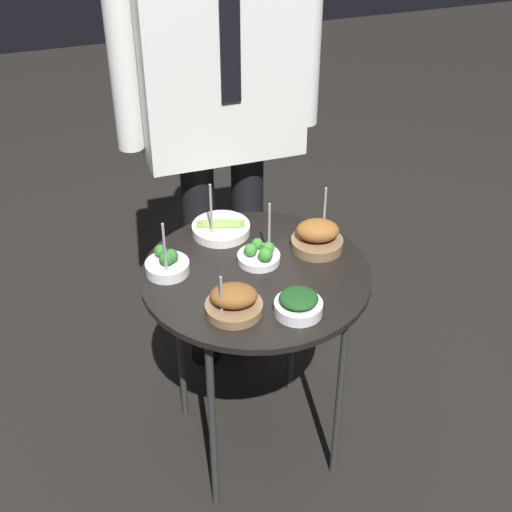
{
  "coord_description": "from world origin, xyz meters",
  "views": [
    {
      "loc": [
        -0.48,
        -1.43,
        1.76
      ],
      "look_at": [
        0.0,
        0.0,
        0.71
      ],
      "focal_mm": 50.0,
      "sensor_mm": 36.0,
      "label": 1
    }
  ],
  "objects_px": {
    "serving_cart": "(256,288)",
    "bowl_broccoli_far_rim": "(167,264)",
    "bowl_roast_front_left": "(234,301)",
    "waiter_figure": "(219,76)",
    "bowl_roast_mid_right": "(317,237)",
    "bowl_spinach_near_rim": "(298,304)",
    "bowl_asparagus_back_left": "(221,228)",
    "bowl_broccoli_center": "(260,255)"
  },
  "relations": [
    {
      "from": "serving_cart",
      "to": "bowl_broccoli_far_rim",
      "type": "distance_m",
      "value": 0.24
    },
    {
      "from": "bowl_broccoli_far_rim",
      "to": "serving_cart",
      "type": "bearing_deg",
      "value": -18.53
    },
    {
      "from": "bowl_asparagus_back_left",
      "to": "waiter_figure",
      "type": "height_order",
      "value": "waiter_figure"
    },
    {
      "from": "bowl_broccoli_center",
      "to": "bowl_roast_front_left",
      "type": "height_order",
      "value": "bowl_broccoli_center"
    },
    {
      "from": "serving_cart",
      "to": "bowl_asparagus_back_left",
      "type": "relative_size",
      "value": 3.71
    },
    {
      "from": "bowl_broccoli_far_rim",
      "to": "bowl_roast_front_left",
      "type": "height_order",
      "value": "bowl_broccoli_far_rim"
    },
    {
      "from": "bowl_roast_front_left",
      "to": "waiter_figure",
      "type": "relative_size",
      "value": 0.09
    },
    {
      "from": "waiter_figure",
      "to": "bowl_asparagus_back_left",
      "type": "bearing_deg",
      "value": -107.77
    },
    {
      "from": "bowl_spinach_near_rim",
      "to": "bowl_roast_front_left",
      "type": "distance_m",
      "value": 0.16
    },
    {
      "from": "bowl_asparagus_back_left",
      "to": "bowl_roast_mid_right",
      "type": "distance_m",
      "value": 0.28
    },
    {
      "from": "bowl_roast_mid_right",
      "to": "bowl_spinach_near_rim",
      "type": "bearing_deg",
      "value": -121.74
    },
    {
      "from": "bowl_roast_mid_right",
      "to": "waiter_figure",
      "type": "relative_size",
      "value": 0.1
    },
    {
      "from": "bowl_roast_front_left",
      "to": "waiter_figure",
      "type": "height_order",
      "value": "waiter_figure"
    },
    {
      "from": "serving_cart",
      "to": "waiter_figure",
      "type": "bearing_deg",
      "value": 85.3
    },
    {
      "from": "serving_cart",
      "to": "waiter_figure",
      "type": "distance_m",
      "value": 0.6
    },
    {
      "from": "bowl_spinach_near_rim",
      "to": "bowl_asparagus_back_left",
      "type": "xyz_separation_m",
      "value": [
        -0.08,
        0.4,
        -0.01
      ]
    },
    {
      "from": "bowl_broccoli_center",
      "to": "bowl_roast_front_left",
      "type": "bearing_deg",
      "value": -125.33
    },
    {
      "from": "bowl_spinach_near_rim",
      "to": "bowl_roast_front_left",
      "type": "height_order",
      "value": "bowl_roast_front_left"
    },
    {
      "from": "serving_cart",
      "to": "bowl_roast_mid_right",
      "type": "relative_size",
      "value": 3.88
    },
    {
      "from": "bowl_broccoli_far_rim",
      "to": "bowl_roast_mid_right",
      "type": "xyz_separation_m",
      "value": [
        0.41,
        -0.02,
        0.01
      ]
    },
    {
      "from": "bowl_broccoli_center",
      "to": "bowl_roast_mid_right",
      "type": "bearing_deg",
      "value": 3.6
    },
    {
      "from": "serving_cart",
      "to": "bowl_broccoli_far_rim",
      "type": "relative_size",
      "value": 3.89
    },
    {
      "from": "bowl_asparagus_back_left",
      "to": "bowl_broccoli_center",
      "type": "bearing_deg",
      "value": -71.02
    },
    {
      "from": "bowl_broccoli_far_rim",
      "to": "bowl_roast_front_left",
      "type": "bearing_deg",
      "value": -61.45
    },
    {
      "from": "waiter_figure",
      "to": "bowl_roast_front_left",
      "type": "bearing_deg",
      "value": -103.8
    },
    {
      "from": "bowl_broccoli_far_rim",
      "to": "waiter_figure",
      "type": "height_order",
      "value": "waiter_figure"
    },
    {
      "from": "bowl_roast_front_left",
      "to": "waiter_figure",
      "type": "xyz_separation_m",
      "value": [
        0.14,
        0.56,
        0.34
      ]
    },
    {
      "from": "bowl_spinach_near_rim",
      "to": "bowl_roast_front_left",
      "type": "bearing_deg",
      "value": 160.21
    },
    {
      "from": "bowl_spinach_near_rim",
      "to": "bowl_asparagus_back_left",
      "type": "relative_size",
      "value": 0.67
    },
    {
      "from": "bowl_broccoli_far_rim",
      "to": "bowl_broccoli_center",
      "type": "distance_m",
      "value": 0.24
    },
    {
      "from": "waiter_figure",
      "to": "bowl_broccoli_center",
      "type": "bearing_deg",
      "value": -91.64
    },
    {
      "from": "bowl_broccoli_center",
      "to": "waiter_figure",
      "type": "distance_m",
      "value": 0.52
    },
    {
      "from": "bowl_asparagus_back_left",
      "to": "bowl_spinach_near_rim",
      "type": "bearing_deg",
      "value": -79.1
    },
    {
      "from": "bowl_broccoli_far_rim",
      "to": "bowl_asparagus_back_left",
      "type": "height_order",
      "value": "bowl_asparagus_back_left"
    },
    {
      "from": "bowl_spinach_near_rim",
      "to": "waiter_figure",
      "type": "bearing_deg",
      "value": 90.77
    },
    {
      "from": "waiter_figure",
      "to": "bowl_spinach_near_rim",
      "type": "bearing_deg",
      "value": -89.23
    },
    {
      "from": "bowl_roast_mid_right",
      "to": "bowl_roast_front_left",
      "type": "bearing_deg",
      "value": -147.34
    },
    {
      "from": "bowl_broccoli_far_rim",
      "to": "bowl_broccoli_center",
      "type": "xyz_separation_m",
      "value": [
        0.24,
        -0.03,
        -0.0
      ]
    },
    {
      "from": "bowl_broccoli_far_rim",
      "to": "bowl_roast_front_left",
      "type": "distance_m",
      "value": 0.24
    },
    {
      "from": "waiter_figure",
      "to": "serving_cart",
      "type": "bearing_deg",
      "value": -94.7
    },
    {
      "from": "bowl_roast_mid_right",
      "to": "bowl_broccoli_center",
      "type": "bearing_deg",
      "value": -176.4
    },
    {
      "from": "serving_cart",
      "to": "bowl_asparagus_back_left",
      "type": "height_order",
      "value": "bowl_asparagus_back_left"
    }
  ]
}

